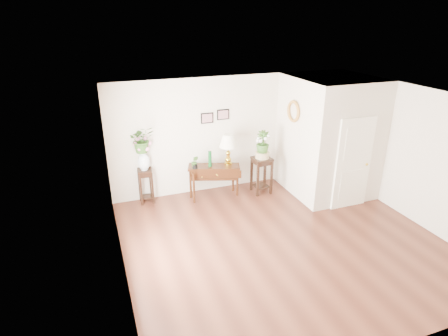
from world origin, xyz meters
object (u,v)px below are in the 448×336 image
table_lamp (228,150)px  plant_stand_a (146,186)px  plant_stand_b (261,175)px  console_table (214,181)px

table_lamp → plant_stand_a: (-1.94, 0.28, -0.74)m
plant_stand_b → plant_stand_a: bearing=171.0°
table_lamp → plant_stand_b: 1.09m
table_lamp → console_table: bearing=180.0°
console_table → plant_stand_b: (1.17, -0.16, 0.05)m
console_table → plant_stand_a: size_ratio=1.46×
console_table → table_lamp: (0.36, 0.00, 0.75)m
plant_stand_a → plant_stand_b: (2.75, -0.43, 0.04)m
table_lamp → plant_stand_b: table_lamp is taller
table_lamp → plant_stand_b: size_ratio=0.81×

